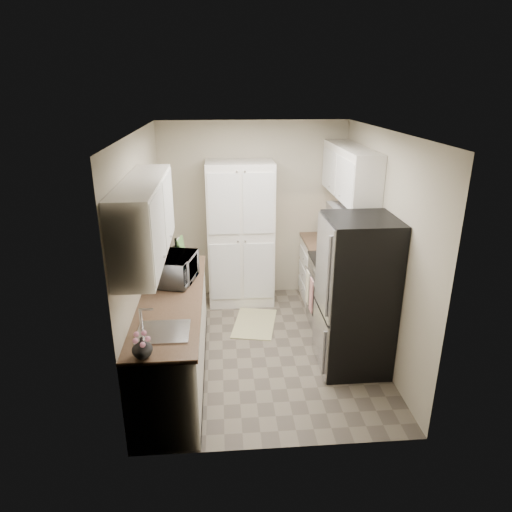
{
  "coord_description": "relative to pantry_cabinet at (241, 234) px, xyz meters",
  "views": [
    {
      "loc": [
        -0.46,
        -4.67,
        2.94
      ],
      "look_at": [
        -0.08,
        0.15,
        1.12
      ],
      "focal_mm": 32.0,
      "sensor_mm": 36.0,
      "label": 1
    }
  ],
  "objects": [
    {
      "name": "cutting_board",
      "position": [
        -0.74,
        -0.8,
        0.08
      ],
      "size": [
        0.05,
        0.25,
        0.31
      ],
      "primitive_type": "cube",
      "rotation": [
        0.0,
        0.0,
        -0.13
      ],
      "color": "#508B3E",
      "rests_on": "countertop_left"
    },
    {
      "name": "fruit_basket",
      "position": [
        1.3,
        -0.04,
        0.19
      ],
      "size": [
        0.29,
        0.29,
        0.11
      ],
      "primitive_type": null,
      "rotation": [
        0.0,
        0.0,
        -0.06
      ],
      "color": "orange",
      "rests_on": "toaster_oven"
    },
    {
      "name": "pantry_cabinet",
      "position": [
        0.0,
        0.0,
        0.0
      ],
      "size": [
        0.9,
        0.55,
        2.0
      ],
      "primitive_type": "cube",
      "color": "silver",
      "rests_on": "ground"
    },
    {
      "name": "base_cabinet_right",
      "position": [
        1.19,
        -0.12,
        -0.56
      ],
      "size": [
        0.6,
        0.8,
        0.88
      ],
      "primitive_type": "cube",
      "color": "silver",
      "rests_on": "ground"
    },
    {
      "name": "electric_range",
      "position": [
        1.17,
        -0.93,
        -0.52
      ],
      "size": [
        0.71,
        0.78,
        1.13
      ],
      "color": "#B7B7BC",
      "rests_on": "ground"
    },
    {
      "name": "base_cabinet_left",
      "position": [
        -0.79,
        -1.75,
        -0.56
      ],
      "size": [
        0.6,
        2.3,
        0.88
      ],
      "primitive_type": "cube",
      "color": "silver",
      "rests_on": "ground"
    },
    {
      "name": "refrigerator",
      "position": [
        1.14,
        -1.73,
        -0.15
      ],
      "size": [
        0.7,
        0.72,
        1.7
      ],
      "primitive_type": "cube",
      "color": "#B7B7BC",
      "rests_on": "ground"
    },
    {
      "name": "kitchen_mat",
      "position": [
        0.14,
        -0.72,
        -0.99
      ],
      "size": [
        0.66,
        0.9,
        0.01
      ],
      "primitive_type": "cube",
      "rotation": [
        0.0,
        0.0,
        -0.2
      ],
      "color": "#C2BC83",
      "rests_on": "ground"
    },
    {
      "name": "microwave",
      "position": [
        -0.76,
        -1.37,
        0.07
      ],
      "size": [
        0.48,
        0.61,
        0.3
      ],
      "primitive_type": "imported",
      "rotation": [
        0.0,
        0.0,
        1.34
      ],
      "color": "#B5B4BA",
      "rests_on": "countertop_left"
    },
    {
      "name": "countertop_left",
      "position": [
        -0.79,
        -1.75,
        -0.1
      ],
      "size": [
        0.63,
        2.33,
        0.04
      ],
      "primitive_type": "cube",
      "color": "brown",
      "rests_on": "base_cabinet_left"
    },
    {
      "name": "flower_vase",
      "position": [
        -0.91,
        -2.83,
        0.0
      ],
      "size": [
        0.18,
        0.18,
        0.17
      ],
      "primitive_type": "imported",
      "rotation": [
        0.0,
        0.0,
        -0.09
      ],
      "color": "silver",
      "rests_on": "countertop_left"
    },
    {
      "name": "countertop_right",
      "position": [
        1.19,
        -0.12,
        -0.1
      ],
      "size": [
        0.63,
        0.83,
        0.04
      ],
      "primitive_type": "cube",
      "color": "brown",
      "rests_on": "base_cabinet_right"
    },
    {
      "name": "ground",
      "position": [
        0.2,
        -1.32,
        -1.0
      ],
      "size": [
        3.2,
        3.2,
        0.0
      ],
      "primitive_type": "plane",
      "color": "#665B4C",
      "rests_on": "ground"
    },
    {
      "name": "wine_bottle",
      "position": [
        -0.79,
        -0.95,
        0.08
      ],
      "size": [
        0.08,
        0.08,
        0.33
      ],
      "primitive_type": "cylinder",
      "color": "black",
      "rests_on": "countertop_left"
    },
    {
      "name": "room_shell",
      "position": [
        0.18,
        -1.32,
        0.63
      ],
      "size": [
        2.64,
        3.24,
        2.52
      ],
      "color": "#B8AF94",
      "rests_on": "ground"
    },
    {
      "name": "toaster_oven",
      "position": [
        1.27,
        -0.05,
        0.03
      ],
      "size": [
        0.29,
        0.37,
        0.21
      ],
      "primitive_type": "cube",
      "rotation": [
        0.0,
        0.0,
        0.0
      ],
      "color": "silver",
      "rests_on": "countertop_right"
    }
  ]
}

